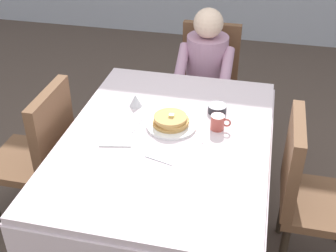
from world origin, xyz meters
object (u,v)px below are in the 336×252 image
Objects in this scene: dining_table_main at (166,150)px; syrup_pitcher at (136,100)px; fork_left_of_plate at (138,124)px; diner_person at (206,70)px; knife_right_of_plate at (205,132)px; spoon_near_edge at (159,160)px; breakfast_stack at (171,120)px; chair_right_side at (307,188)px; plate_breakfast at (171,125)px; cup_coffee at (218,122)px; chair_diner at (208,77)px; chair_left_side at (41,150)px; bowl_butter at (217,109)px.

syrup_pitcher is at bearing 132.09° from dining_table_main.
syrup_pitcher reaches higher than fork_left_of_plate.
syrup_pitcher is at bearing 66.82° from diner_person.
knife_right_of_plate is 1.33× the size of spoon_near_edge.
fork_left_of_plate and knife_right_of_plate have the same top height.
chair_right_side is at bearing -7.80° from breakfast_stack.
cup_coffee reaches higher than plate_breakfast.
chair_diner is 1.11m from knife_right_of_plate.
chair_diner reaches higher than syrup_pitcher.
cup_coffee is at bearing 28.26° from dining_table_main.
chair_left_side is 5.17× the size of fork_left_of_plate.
plate_breakfast is (0.78, 0.11, 0.22)m from chair_left_side.
cup_coffee is 0.57× the size of knife_right_of_plate.
breakfast_stack is (-0.77, 0.11, 0.25)m from chair_right_side.
breakfast_stack is at bearing -82.28° from chair_left_side.
chair_left_side is 11.63× the size of syrup_pitcher.
dining_table_main is 0.78m from chair_right_side.
chair_left_side reaches higher than fork_left_of_plate.
dining_table_main is 0.14m from plate_breakfast.
plate_breakfast is 0.19m from fork_left_of_plate.
cup_coffee is 0.75× the size of spoon_near_edge.
chair_right_side reaches higher than dining_table_main.
cup_coffee is at bearing -105.26° from chair_right_side.
cup_coffee is (-0.51, 0.14, 0.25)m from chair_right_side.
cup_coffee is 0.09m from knife_right_of_plate.
diner_person reaches higher than breakfast_stack.
chair_left_side reaches higher than plate_breakfast.
diner_person reaches higher than bowl_butter.
spoon_near_edge is at bearing -61.77° from syrup_pitcher.
chair_diner is at bearing 102.91° from spoon_near_edge.
chair_right_side is (1.54, 0.00, 0.00)m from chair_left_side.
plate_breakfast is 3.50× the size of syrup_pitcher.
diner_person reaches higher than knife_right_of_plate.
bowl_butter is 0.24m from knife_right_of_plate.
chair_diner is 1.00× the size of chair_right_side.
diner_person is at bearing -9.62° from fork_left_of_plate.
chair_left_side is 4.65× the size of knife_right_of_plate.
spoon_near_edge is (-0.76, -0.21, 0.21)m from chair_right_side.
spoon_near_edge is (-0.05, -1.38, 0.21)m from chair_diner.
cup_coffee reaches higher than knife_right_of_plate.
chair_right_side is 0.98m from fork_left_of_plate.
breakfast_stack reaches higher than syrup_pitcher.
spoon_near_edge is (-0.05, -1.22, 0.07)m from diner_person.
plate_breakfast is at bearing 87.00° from chair_diner.
plate_breakfast is 2.48× the size of cup_coffee.
chair_right_side is 0.82m from spoon_near_edge.
diner_person reaches higher than syrup_pitcher.
chair_left_side is 1.00× the size of chair_right_side.
diner_person is 7.47× the size of spoon_near_edge.
bowl_butter is at bearing -9.20° from knife_right_of_plate.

